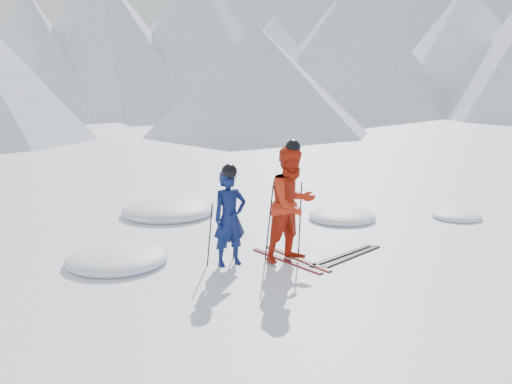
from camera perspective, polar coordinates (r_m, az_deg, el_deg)
ground at (r=10.37m, az=7.62°, el=-5.61°), size 160.00×160.00×0.00m
mountain_range at (r=44.57m, az=-18.81°, el=15.53°), size 106.15×62.94×15.53m
skier_blue at (r=9.03m, az=-2.78°, el=-2.77°), size 0.63×0.45×1.61m
skier_red at (r=9.21m, az=3.83°, el=-1.31°), size 1.00×0.80×1.98m
pole_blue_left at (r=9.08m, az=-4.88°, el=-4.47°), size 0.11×0.08×1.07m
pole_blue_right at (r=9.43m, az=-2.27°, el=-3.84°), size 0.11×0.07×1.07m
pole_red_left at (r=9.30m, az=1.40°, el=-3.25°), size 0.13×0.10×1.32m
pole_red_right at (r=9.58m, az=4.66°, el=-2.85°), size 0.13×0.09×1.32m
ski_worn_left at (r=9.40m, az=3.17°, el=-7.22°), size 0.24×1.70×0.03m
ski_worn_right at (r=9.54m, az=4.32°, el=-6.95°), size 0.12×1.70×0.03m
ski_loose_a at (r=9.78m, az=9.04°, el=-6.60°), size 1.69×0.37×0.03m
ski_loose_b at (r=9.75m, az=10.08°, el=-6.70°), size 1.68×0.43×0.03m
snow_lumps at (r=11.74m, az=-5.07°, el=-3.53°), size 8.92×5.67×0.48m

